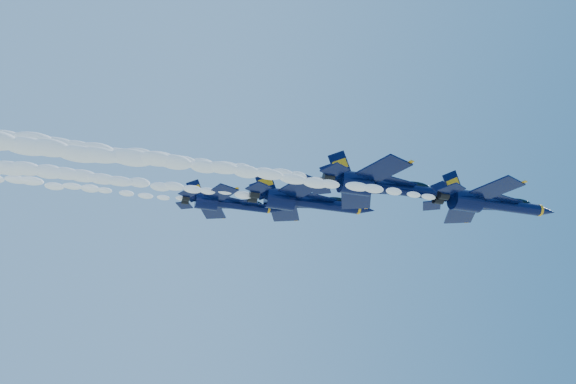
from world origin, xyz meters
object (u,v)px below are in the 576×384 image
object	(u,v)px
jet_third	(305,202)
jet_fourth	(227,204)
jet_second	(382,186)
jet_lead	(489,203)

from	to	relation	value
jet_third	jet_fourth	bearing A→B (deg)	162.58
jet_second	jet_third	world-z (taller)	jet_third
jet_third	jet_second	bearing A→B (deg)	-59.59
jet_lead	jet_fourth	world-z (taller)	jet_fourth
jet_fourth	jet_third	bearing A→B (deg)	-17.42
jet_third	jet_fourth	world-z (taller)	jet_third
jet_third	jet_fourth	distance (m)	11.51
jet_second	jet_lead	bearing A→B (deg)	-39.61
jet_lead	jet_third	bearing A→B (deg)	130.11
jet_lead	jet_third	size ratio (longest dim) A/B	0.83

